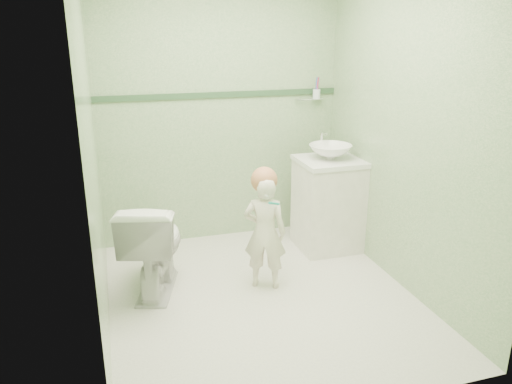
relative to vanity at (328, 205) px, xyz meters
name	(u,v)px	position (x,y,z in m)	size (l,w,h in m)	color
ground	(262,297)	(-0.84, -0.70, -0.40)	(2.50, 2.50, 0.00)	beige
room_shell	(262,140)	(-0.84, -0.70, 0.80)	(2.50, 2.54, 2.40)	#83B07C
trim_stripe	(221,95)	(-0.84, 0.54, 0.95)	(2.20, 0.02, 0.05)	#2F4F32
vanity	(328,205)	(0.00, 0.00, 0.00)	(0.52, 0.50, 0.80)	silver
counter	(330,161)	(0.00, 0.00, 0.41)	(0.54, 0.52, 0.04)	white
basin	(330,152)	(0.00, 0.00, 0.49)	(0.37, 0.37, 0.13)	white
faucet	(322,138)	(0.00, 0.19, 0.57)	(0.03, 0.13, 0.18)	silver
cup_holder	(316,94)	(0.05, 0.48, 0.93)	(0.26, 0.07, 0.21)	silver
toilet	(154,245)	(-1.58, -0.35, -0.03)	(0.41, 0.72, 0.74)	white
toddler	(265,233)	(-0.77, -0.53, 0.04)	(0.32, 0.21, 0.89)	silver
hair_cap	(264,180)	(-0.77, -0.51, 0.45)	(0.20, 0.20, 0.20)	#BC744E
teal_toothbrush	(273,203)	(-0.75, -0.68, 0.33)	(0.12, 0.14, 0.08)	teal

